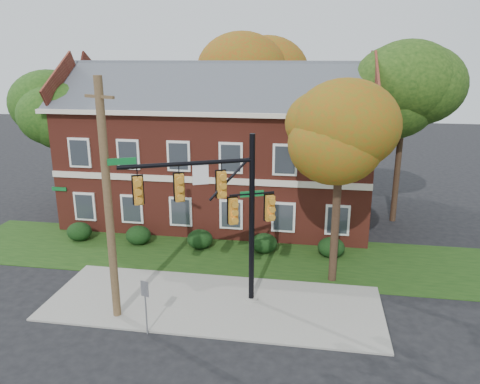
% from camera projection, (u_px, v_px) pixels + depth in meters
% --- Properties ---
extents(ground, '(120.00, 120.00, 0.00)m').
position_uv_depth(ground, '(208.00, 316.00, 18.80)').
color(ground, black).
rests_on(ground, ground).
extents(sidewalk, '(14.00, 5.00, 0.08)m').
position_uv_depth(sidewalk, '(213.00, 303.00, 19.73)').
color(sidewalk, gray).
rests_on(sidewalk, ground).
extents(grass_strip, '(30.00, 6.00, 0.04)m').
position_uv_depth(grass_strip, '(234.00, 255.00, 24.48)').
color(grass_strip, '#193811').
rests_on(grass_strip, ground).
extents(apartment_building, '(18.80, 8.80, 9.74)m').
position_uv_depth(apartment_building, '(219.00, 141.00, 29.03)').
color(apartment_building, maroon).
rests_on(apartment_building, ground).
extents(hedge_far_left, '(1.40, 1.26, 1.05)m').
position_uv_depth(hedge_far_left, '(79.00, 232.00, 26.40)').
color(hedge_far_left, black).
rests_on(hedge_far_left, ground).
extents(hedge_left, '(1.40, 1.26, 1.05)m').
position_uv_depth(hedge_left, '(138.00, 235.00, 25.85)').
color(hedge_left, black).
rests_on(hedge_left, ground).
extents(hedge_center, '(1.40, 1.26, 1.05)m').
position_uv_depth(hedge_center, '(200.00, 239.00, 25.31)').
color(hedge_center, black).
rests_on(hedge_center, ground).
extents(hedge_right, '(1.40, 1.26, 1.05)m').
position_uv_depth(hedge_right, '(264.00, 243.00, 24.76)').
color(hedge_right, black).
rests_on(hedge_right, ground).
extents(hedge_far_right, '(1.40, 1.26, 1.05)m').
position_uv_depth(hedge_far_right, '(331.00, 247.00, 24.22)').
color(hedge_far_right, black).
rests_on(hedge_far_right, ground).
extents(tree_near_right, '(4.50, 4.25, 8.58)m').
position_uv_depth(tree_near_right, '(346.00, 139.00, 19.77)').
color(tree_near_right, black).
rests_on(tree_near_right, ground).
extents(tree_left_rear, '(5.40, 5.10, 8.88)m').
position_uv_depth(tree_left_rear, '(61.00, 112.00, 29.01)').
color(tree_left_rear, black).
rests_on(tree_left_rear, ground).
extents(tree_right_rear, '(6.30, 5.95, 10.62)m').
position_uv_depth(tree_right_rear, '(411.00, 90.00, 27.20)').
color(tree_right_rear, black).
rests_on(tree_right_rear, ground).
extents(tree_far_rear, '(6.84, 6.46, 11.52)m').
position_uv_depth(tree_far_rear, '(257.00, 73.00, 35.16)').
color(tree_far_rear, black).
rests_on(tree_far_rear, ground).
extents(traffic_signal, '(5.94, 2.84, 7.20)m').
position_uv_depth(traffic_signal, '(220.00, 204.00, 18.40)').
color(traffic_signal, gray).
rests_on(traffic_signal, ground).
extents(utility_pole, '(1.38, 0.71, 9.44)m').
position_uv_depth(utility_pole, '(108.00, 203.00, 17.47)').
color(utility_pole, brown).
rests_on(utility_pole, ground).
extents(sign_post, '(0.32, 0.13, 2.19)m').
position_uv_depth(sign_post, '(145.00, 298.00, 17.21)').
color(sign_post, slate).
rests_on(sign_post, ground).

